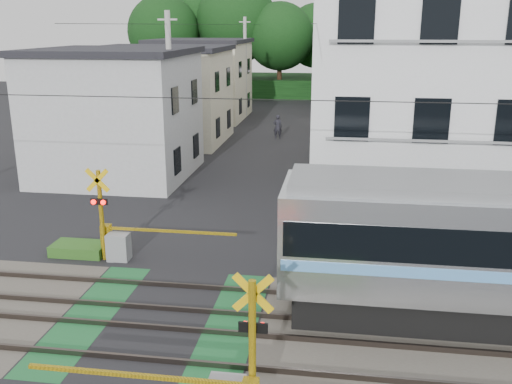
% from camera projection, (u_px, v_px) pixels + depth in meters
% --- Properties ---
extents(ground, '(120.00, 120.00, 0.00)m').
position_uv_depth(ground, '(160.00, 320.00, 14.81)').
color(ground, black).
extents(track_bed, '(120.00, 120.00, 0.14)m').
position_uv_depth(track_bed, '(160.00, 318.00, 14.80)').
color(track_bed, '#47423A').
rests_on(track_bed, ground).
extents(crossing_signal_far, '(4.74, 0.65, 3.09)m').
position_uv_depth(crossing_signal_far, '(116.00, 239.00, 18.44)').
color(crossing_signal_far, yellow).
rests_on(crossing_signal_far, ground).
extents(apartment_block, '(10.20, 8.36, 9.30)m').
position_uv_depth(apartment_block, '(451.00, 100.00, 21.32)').
color(apartment_block, white).
rests_on(apartment_block, ground).
extents(houses_row, '(22.07, 31.35, 6.80)m').
position_uv_depth(houses_row, '(279.00, 88.00, 38.46)').
color(houses_row, '#B5B8BB').
rests_on(houses_row, ground).
extents(tree_hill, '(40.00, 13.42, 11.83)m').
position_uv_depth(tree_hill, '(285.00, 43.00, 58.93)').
color(tree_hill, '#113311').
rests_on(tree_hill, ground).
extents(catenary, '(60.00, 5.04, 7.00)m').
position_uv_depth(catenary, '(407.00, 193.00, 12.96)').
color(catenary, '#2D2D33').
rests_on(catenary, ground).
extents(utility_poles, '(7.90, 42.00, 8.00)m').
position_uv_depth(utility_poles, '(253.00, 80.00, 35.65)').
color(utility_poles, '#A5A5A0').
rests_on(utility_poles, ground).
extents(pedestrian, '(0.63, 0.45, 1.62)m').
position_uv_depth(pedestrian, '(278.00, 127.00, 38.16)').
color(pedestrian, '#222129').
rests_on(pedestrian, ground).
extents(weed_patches, '(10.25, 8.80, 0.40)m').
position_uv_depth(weed_patches, '(225.00, 320.00, 14.43)').
color(weed_patches, '#2D5E1E').
rests_on(weed_patches, ground).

